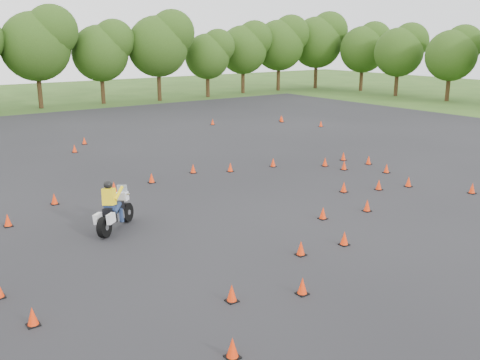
{
  "coord_description": "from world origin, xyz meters",
  "views": [
    {
      "loc": [
        -11.96,
        -12.52,
        6.69
      ],
      "look_at": [
        0.0,
        4.0,
        1.2
      ],
      "focal_mm": 40.0,
      "sensor_mm": 36.0,
      "label": 1
    }
  ],
  "objects": [
    {
      "name": "traffic_cones",
      "position": [
        -0.13,
        5.51,
        0.23
      ],
      "size": [
        36.61,
        33.18,
        0.45
      ],
      "color": "#FF350A",
      "rests_on": "asphalt_pad"
    },
    {
      "name": "treeline",
      "position": [
        1.52,
        34.8,
        4.56
      ],
      "size": [
        86.87,
        32.16,
        10.31
      ],
      "color": "#284513",
      "rests_on": "ground"
    },
    {
      "name": "ground",
      "position": [
        0.0,
        0.0,
        0.0
      ],
      "size": [
        140.0,
        140.0,
        0.0
      ],
      "primitive_type": "plane",
      "color": "#2D5119",
      "rests_on": "ground"
    },
    {
      "name": "rider_yellow",
      "position": [
        -4.95,
        4.68,
        0.93
      ],
      "size": [
        2.32,
        2.08,
        1.85
      ],
      "primitive_type": null,
      "rotation": [
        0.0,
        0.0,
        0.68
      ],
      "color": "yellow",
      "rests_on": "ground"
    },
    {
      "name": "asphalt_pad",
      "position": [
        0.0,
        6.0,
        0.01
      ],
      "size": [
        62.0,
        62.0,
        0.0
      ],
      "primitive_type": "plane",
      "color": "black",
      "rests_on": "ground"
    }
  ]
}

